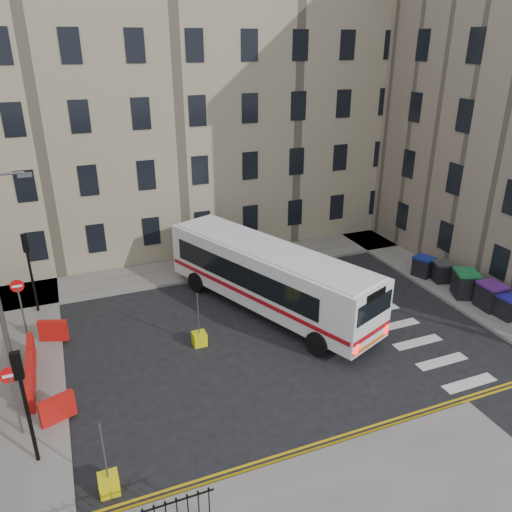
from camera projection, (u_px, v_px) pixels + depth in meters
ground at (311, 329)px, 23.69m from camera, size 120.00×120.00×0.00m
pavement_north at (150, 276)px, 28.93m from camera, size 36.00×3.20×0.15m
pavement_east at (412, 266)px, 30.15m from camera, size 2.40×26.00×0.15m
terrace_north at (101, 111)px, 31.10m from camera, size 38.30×10.80×17.20m
traffic_light_nw at (29, 261)px, 23.98m from camera, size 0.28×0.22×4.10m
traffic_light_sw at (23, 391)px, 15.03m from camera, size 0.28×0.22×4.10m
no_entry_north at (19, 295)px, 22.42m from camera, size 0.60×0.08×3.00m
no_entry_south at (12, 387)px, 16.45m from camera, size 0.60×0.08×3.00m
roadworks_barriers at (41, 368)px, 19.80m from camera, size 1.66×6.26×1.00m
bus at (268, 275)px, 24.75m from camera, size 7.23×12.32×3.33m
wheelie_bin_a at (508, 307)px, 24.24m from camera, size 0.94×1.06×1.13m
wheelie_bin_b at (491, 296)px, 25.03m from camera, size 1.11×1.26×1.35m
wheelie_bin_c at (465, 284)px, 26.23m from camera, size 1.55×1.63×1.42m
wheelie_bin_d at (442, 272)px, 27.94m from camera, size 1.14×1.24×1.14m
wheelie_bin_e at (423, 266)px, 28.60m from camera, size 1.23×1.30×1.15m
bollard_yellow at (199, 339)px, 22.39m from camera, size 0.60×0.60×0.60m
bollard_chevron at (109, 484)px, 15.03m from camera, size 0.60×0.60×0.60m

